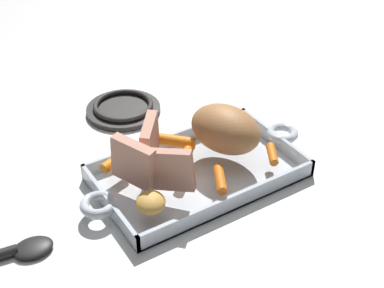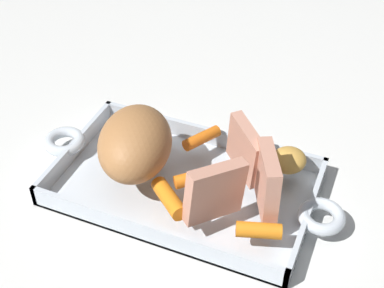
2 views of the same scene
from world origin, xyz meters
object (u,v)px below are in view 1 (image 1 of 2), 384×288
object	(u,v)px
roasting_dish	(198,173)
baby_carrot_short	(272,154)
baby_carrot_northwest	(184,157)
serving_spoon	(1,257)
stove_burner_rear	(123,108)
baby_carrot_southwest	(222,178)
pork_roast	(225,129)
baby_carrot_center_left	(115,161)
potato_corner	(151,202)
baby_carrot_northeast	(177,141)
roast_slice_thin	(171,170)
roast_slice_outer	(133,162)
roast_slice_thick	(150,141)

from	to	relation	value
roasting_dish	baby_carrot_short	bearing A→B (deg)	153.67
baby_carrot_northwest	serving_spoon	world-z (taller)	baby_carrot_northwest
roasting_dish	stove_burner_rear	size ratio (longest dim) A/B	2.84
baby_carrot_southwest	baby_carrot_short	xyz separation A→B (m)	(-0.11, -0.01, -0.00)
pork_roast	stove_burner_rear	size ratio (longest dim) A/B	0.87
baby_carrot_center_left	baby_carrot_northwest	size ratio (longest dim) A/B	1.08
baby_carrot_center_left	potato_corner	xyz separation A→B (m)	(0.00, 0.13, 0.00)
pork_roast	potato_corner	xyz separation A→B (m)	(0.20, 0.08, -0.03)
potato_corner	pork_roast	bearing A→B (deg)	-158.80
stove_burner_rear	potato_corner	bearing A→B (deg)	71.16
baby_carrot_southwest	baby_carrot_northeast	size ratio (longest dim) A/B	0.90
roast_slice_thin	baby_carrot_short	world-z (taller)	roast_slice_thin
potato_corner	stove_burner_rear	world-z (taller)	potato_corner
pork_roast	baby_carrot_short	bearing A→B (deg)	126.88
roast_slice_outer	serving_spoon	size ratio (longest dim) A/B	0.41
baby_carrot_northeast	stove_burner_rear	bearing A→B (deg)	-87.41
potato_corner	roast_slice_outer	bearing A→B (deg)	-97.67
roast_slice_thin	potato_corner	size ratio (longest dim) A/B	1.48
baby_carrot_northeast	roast_slice_thick	bearing A→B (deg)	7.16
baby_carrot_northwest	serving_spoon	bearing A→B (deg)	4.22
roast_slice_thick	roast_slice_thin	bearing A→B (deg)	83.64
roast_slice_thin	baby_carrot_northwest	distance (m)	0.08
potato_corner	stove_burner_rear	size ratio (longest dim) A/B	0.32
roast_slice_thin	baby_carrot_short	xyz separation A→B (m)	(-0.20, 0.02, -0.03)
baby_carrot_center_left	serving_spoon	distance (m)	0.25
baby_carrot_center_left	baby_carrot_northeast	xyz separation A→B (m)	(-0.12, 0.01, 0.00)
baby_carrot_center_left	potato_corner	size ratio (longest dim) A/B	1.08
roasting_dish	pork_roast	size ratio (longest dim) A/B	3.26
roasting_dish	roast_slice_thin	world-z (taller)	roast_slice_thin
roasting_dish	baby_carrot_short	size ratio (longest dim) A/B	9.58
baby_carrot_center_left	roasting_dish	bearing A→B (deg)	151.98
roast_slice_outer	baby_carrot_short	bearing A→B (deg)	163.30
roast_slice_outer	potato_corner	xyz separation A→B (m)	(0.01, 0.08, -0.03)
roast_slice_outer	baby_carrot_southwest	distance (m)	0.15
serving_spoon	stove_burner_rear	bearing A→B (deg)	47.04
roast_slice_thin	baby_carrot_short	distance (m)	0.20
baby_carrot_center_left	baby_carrot_northeast	size ratio (longest dim) A/B	0.81
potato_corner	baby_carrot_center_left	bearing A→B (deg)	-90.63
roast_slice_thick	baby_carrot_northeast	bearing A→B (deg)	-172.84
roast_slice_outer	stove_burner_rear	xyz separation A→B (m)	(-0.10, -0.26, -0.06)
pork_roast	roast_slice_thick	xyz separation A→B (m)	(0.13, -0.04, -0.00)
roast_slice_thin	baby_carrot_northwest	bearing A→B (deg)	-138.24
baby_carrot_center_left	roast_slice_outer	bearing A→B (deg)	99.01
roast_slice_thin	baby_carrot_southwest	xyz separation A→B (m)	(-0.08, 0.03, -0.03)
roast_slice_thin	roast_slice_outer	size ratio (longest dim) A/B	0.94
roast_slice_thick	baby_carrot_short	bearing A→B (deg)	148.38
pork_roast	baby_carrot_northeast	xyz separation A→B (m)	(0.07, -0.05, -0.03)
serving_spoon	baby_carrot_short	bearing A→B (deg)	1.80
roasting_dish	pork_roast	xyz separation A→B (m)	(-0.07, -0.01, 0.07)
baby_carrot_southwest	baby_carrot_center_left	size ratio (longest dim) A/B	1.10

